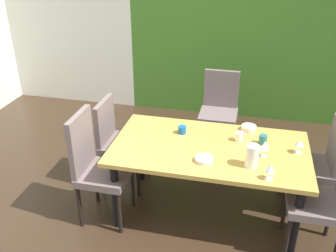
{
  "coord_description": "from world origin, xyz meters",
  "views": [
    {
      "loc": [
        0.95,
        -2.51,
        2.42
      ],
      "look_at": [
        0.27,
        0.45,
        0.85
      ],
      "focal_mm": 40.0,
      "sensor_mm": 36.0,
      "label": 1
    }
  ],
  "objects": [
    {
      "name": "serving_bowl_center",
      "position": [
        0.65,
        0.12,
        0.75
      ],
      "size": [
        0.15,
        0.15,
        0.04
      ],
      "primitive_type": "cylinder",
      "color": "beige",
      "rests_on": "dining_table"
    },
    {
      "name": "cup_left",
      "position": [
        1.12,
        0.53,
        0.77
      ],
      "size": [
        0.07,
        0.07,
        0.09
      ],
      "primitive_type": "cylinder",
      "color": "#246467",
      "rests_on": "dining_table"
    },
    {
      "name": "wine_glass_near_window",
      "position": [
        1.13,
        0.31,
        0.84
      ],
      "size": [
        0.08,
        0.08,
        0.15
      ],
      "color": "silver",
      "rests_on": "dining_table"
    },
    {
      "name": "pitcher_rear",
      "position": [
        1.03,
        0.13,
        0.83
      ],
      "size": [
        0.12,
        0.11,
        0.19
      ],
      "color": "silver",
      "rests_on": "dining_table"
    },
    {
      "name": "cup_near_shelf",
      "position": [
        0.91,
        0.54,
        0.77
      ],
      "size": [
        0.07,
        0.07,
        0.08
      ],
      "primitive_type": "cylinder",
      "color": "#F6EDCE",
      "rests_on": "dining_table"
    },
    {
      "name": "chair_head_far",
      "position": [
        0.63,
        1.64,
        0.55
      ],
      "size": [
        0.44,
        0.45,
        0.97
      ],
      "rotation": [
        0.0,
        0.0,
        3.14
      ],
      "color": "#675756",
      "rests_on": "ground_plane"
    },
    {
      "name": "ground_plane",
      "position": [
        0.0,
        0.0,
        -0.01
      ],
      "size": [
        5.7,
        5.41,
        0.02
      ],
      "primitive_type": "cube",
      "color": "#312216"
    },
    {
      "name": "cup_east",
      "position": [
        0.38,
        0.56,
        0.77
      ],
      "size": [
        0.08,
        0.08,
        0.07
      ],
      "primitive_type": "cylinder",
      "color": "#14539B",
      "rests_on": "dining_table"
    },
    {
      "name": "chair_left_near",
      "position": [
        -0.33,
        0.1,
        0.58
      ],
      "size": [
        0.45,
        0.44,
        1.06
      ],
      "rotation": [
        0.0,
        0.0,
        -1.57
      ],
      "color": "#675756",
      "rests_on": "ground_plane"
    },
    {
      "name": "chair_right_far",
      "position": [
        1.64,
        0.64,
        0.55
      ],
      "size": [
        0.44,
        0.44,
        0.96
      ],
      "rotation": [
        0.0,
        0.0,
        1.57
      ],
      "color": "#675756",
      "rests_on": "ground_plane"
    },
    {
      "name": "chair_left_far",
      "position": [
        -0.32,
        0.64,
        0.54
      ],
      "size": [
        0.45,
        0.44,
        0.95
      ],
      "rotation": [
        0.0,
        0.0,
        -1.57
      ],
      "color": "#675756",
      "rests_on": "ground_plane"
    },
    {
      "name": "chair_right_near",
      "position": [
        1.65,
        0.1,
        0.56
      ],
      "size": [
        0.44,
        0.44,
        1.01
      ],
      "rotation": [
        0.0,
        0.0,
        1.57
      ],
      "color": "#675756",
      "rests_on": "ground_plane"
    },
    {
      "name": "dining_table",
      "position": [
        0.66,
        0.37,
        0.65
      ],
      "size": [
        1.74,
        0.96,
        0.73
      ],
      "color": "#B98E40",
      "rests_on": "ground_plane"
    },
    {
      "name": "wine_glass_north",
      "position": [
        1.17,
        -0.02,
        0.82
      ],
      "size": [
        0.07,
        0.07,
        0.13
      ],
      "color": "silver",
      "rests_on": "dining_table"
    },
    {
      "name": "garden_window_panel",
      "position": [
        1.04,
        2.66,
        1.33
      ],
      "size": [
        3.62,
        0.1,
        2.65
      ],
      "primitive_type": "cube",
      "color": "#3A6B21",
      "rests_on": "ground_plane"
    },
    {
      "name": "serving_bowl_front",
      "position": [
        0.99,
        0.76,
        0.75
      ],
      "size": [
        0.14,
        0.14,
        0.05
      ],
      "primitive_type": "cylinder",
      "color": "beige",
      "rests_on": "dining_table"
    },
    {
      "name": "back_panel_interior",
      "position": [
        -1.81,
        2.66,
        1.33
      ],
      "size": [
        2.08,
        0.1,
        2.65
      ],
      "primitive_type": "cube",
      "color": "silver",
      "rests_on": "ground_plane"
    },
    {
      "name": "wine_glass_south",
      "position": [
        1.42,
        0.44,
        0.82
      ],
      "size": [
        0.08,
        0.08,
        0.13
      ],
      "color": "silver",
      "rests_on": "dining_table"
    }
  ]
}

